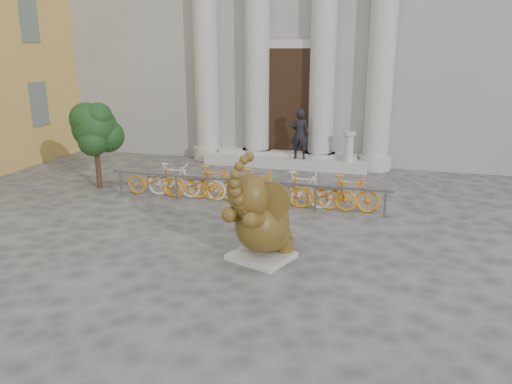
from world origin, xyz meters
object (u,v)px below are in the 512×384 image
(tree, at_px, (95,129))
(pedestrian, at_px, (300,134))
(bike_rack, at_px, (245,186))
(elephant_statue, at_px, (260,221))

(tree, relative_size, pedestrian, 1.50)
(bike_rack, bearing_deg, elephant_statue, -68.47)
(bike_rack, xyz_separation_m, tree, (-4.79, 0.20, 1.36))
(elephant_statue, relative_size, tree, 0.86)
(tree, xyz_separation_m, pedestrian, (5.43, 4.35, -0.61))
(tree, height_order, pedestrian, tree)
(elephant_statue, distance_m, bike_rack, 3.96)
(tree, bearing_deg, bike_rack, -2.41)
(elephant_statue, height_order, bike_rack, elephant_statue)
(elephant_statue, bearing_deg, pedestrian, 115.56)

